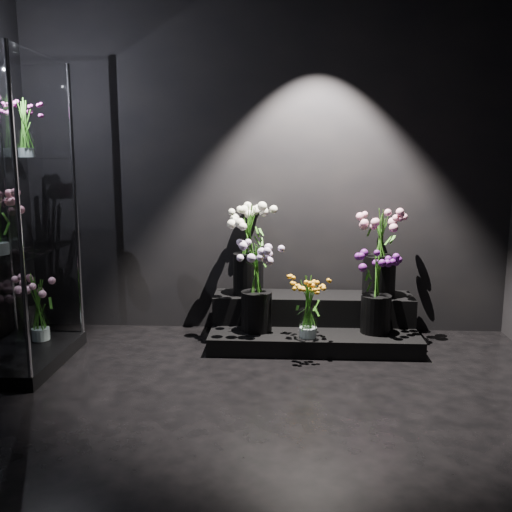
{
  "coord_description": "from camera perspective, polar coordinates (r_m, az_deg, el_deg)",
  "views": [
    {
      "loc": [
        0.18,
        -2.73,
        1.49
      ],
      "look_at": [
        -0.03,
        1.2,
        0.77
      ],
      "focal_mm": 40.0,
      "sensor_mm": 36.0,
      "label": 1
    }
  ],
  "objects": [
    {
      "name": "floor",
      "position": [
        3.11,
        -0.63,
        -18.26
      ],
      "size": [
        4.0,
        4.0,
        0.0
      ],
      "primitive_type": "plane",
      "color": "black",
      "rests_on": "ground"
    },
    {
      "name": "wall_back",
      "position": [
        4.73,
        0.95,
        9.22
      ],
      "size": [
        4.0,
        0.0,
        4.0
      ],
      "primitive_type": "plane",
      "rotation": [
        1.57,
        0.0,
        0.0
      ],
      "color": "black",
      "rests_on": "floor"
    },
    {
      "name": "wall_front",
      "position": [
        0.75,
        -10.84,
        3.52
      ],
      "size": [
        4.0,
        0.0,
        4.0
      ],
      "primitive_type": "plane",
      "rotation": [
        -1.57,
        0.0,
        0.0
      ],
      "color": "black",
      "rests_on": "floor"
    },
    {
      "name": "display_riser",
      "position": [
        4.61,
        5.71,
        -6.66
      ],
      "size": [
        1.6,
        0.71,
        0.36
      ],
      "color": "black",
      "rests_on": "floor"
    },
    {
      "name": "display_case",
      "position": [
        4.23,
        -23.19,
        3.7
      ],
      "size": [
        0.58,
        0.97,
        2.12
      ],
      "color": "black",
      "rests_on": "floor"
    },
    {
      "name": "bouquet_orange_bells",
      "position": [
        4.23,
        5.27,
        -4.93
      ],
      "size": [
        0.34,
        0.34,
        0.47
      ],
      "rotation": [
        0.0,
        0.0,
        -0.27
      ],
      "color": "white",
      "rests_on": "display_riser"
    },
    {
      "name": "bouquet_lilac",
      "position": [
        4.34,
        0.05,
        -2.48
      ],
      "size": [
        0.48,
        0.48,
        0.68
      ],
      "rotation": [
        0.0,
        0.0,
        -0.4
      ],
      "color": "black",
      "rests_on": "display_riser"
    },
    {
      "name": "bouquet_purple",
      "position": [
        4.41,
        11.98,
        -3.21
      ],
      "size": [
        0.36,
        0.36,
        0.62
      ],
      "rotation": [
        0.0,
        0.0,
        -0.24
      ],
      "color": "black",
      "rests_on": "display_riser"
    },
    {
      "name": "bouquet_cream_roses",
      "position": [
        4.57,
        -0.79,
        1.44
      ],
      "size": [
        0.44,
        0.44,
        0.72
      ],
      "rotation": [
        0.0,
        0.0,
        0.11
      ],
      "color": "black",
      "rests_on": "display_riser"
    },
    {
      "name": "bouquet_pink_roses",
      "position": [
        4.62,
        12.3,
        0.94
      ],
      "size": [
        0.51,
        0.51,
        0.7
      ],
      "rotation": [
        0.0,
        0.0,
        -0.42
      ],
      "color": "black",
      "rests_on": "display_riser"
    },
    {
      "name": "bouquet_case_magenta",
      "position": [
        4.34,
        -22.14,
        11.87
      ],
      "size": [
        0.23,
        0.23,
        0.4
      ],
      "rotation": [
        0.0,
        0.0,
        -0.03
      ],
      "color": "white",
      "rests_on": "display_case"
    },
    {
      "name": "bouquet_case_base_pink",
      "position": [
        4.56,
        -20.91,
        -4.66
      ],
      "size": [
        0.41,
        0.41,
        0.5
      ],
      "rotation": [
        0.0,
        0.0,
        -0.32
      ],
      "color": "white",
      "rests_on": "display_case"
    }
  ]
}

